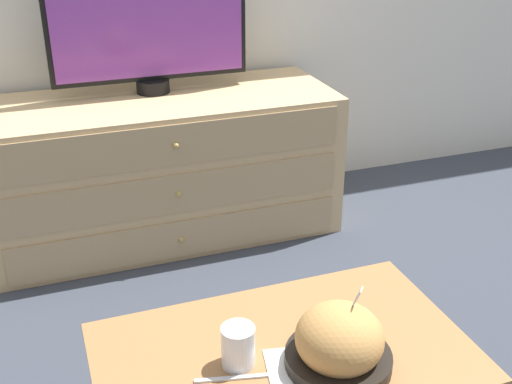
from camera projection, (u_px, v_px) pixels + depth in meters
name	position (u px, v px, depth m)	size (l,w,h in m)	color
ground_plane	(179.00, 197.00, 3.15)	(12.00, 12.00, 0.00)	#383D47
dresser	(163.00, 167.00, 2.72)	(1.44, 0.58, 0.61)	tan
tv	(148.00, 23.00, 2.55)	(0.80, 0.14, 0.54)	black
coffee_table	(284.00, 373.00, 1.49)	(0.85, 0.51, 0.43)	#9E6B3D
takeout_bowl	(339.00, 343.00, 1.39)	(0.24, 0.24, 0.19)	black
drink_cup	(238.00, 348.00, 1.40)	(0.08, 0.08, 0.10)	#9E6638
napkin	(307.00, 372.00, 1.39)	(0.20, 0.20, 0.00)	white
knife	(234.00, 378.00, 1.37)	(0.17, 0.05, 0.01)	silver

